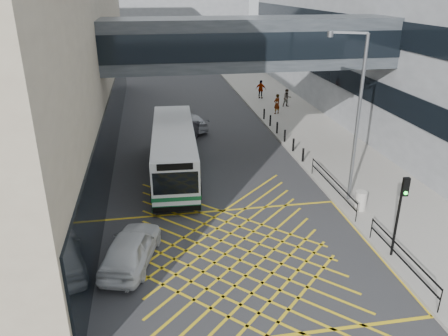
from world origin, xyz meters
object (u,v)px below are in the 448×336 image
car_dark (189,129)px  pedestrian_a (277,104)px  street_lamp (355,110)px  pedestrian_c (261,89)px  pedestrian_b (287,98)px  litter_bin (361,201)px  bus (174,150)px  car_silver (190,121)px  car_white (131,248)px  traffic_light (401,206)px

car_dark → pedestrian_a: size_ratio=2.48×
street_lamp → pedestrian_c: 23.22m
car_dark → pedestrian_c: pedestrian_c is taller
car_dark → pedestrian_b: pedestrian_b is taller
pedestrian_b → litter_bin: bearing=-101.9°
bus → car_silver: bus is taller
litter_bin → street_lamp: bearing=99.7°
car_dark → car_silver: bearing=-78.8°
pedestrian_b → car_white: bearing=-126.0°
traffic_light → car_white: bearing=176.7°
car_dark → pedestrian_c: size_ratio=2.38×
street_lamp → pedestrian_b: (2.74, 19.23, -4.09)m
car_dark → car_silver: size_ratio=1.01×
street_lamp → pedestrian_b: street_lamp is taller
street_lamp → car_silver: bearing=140.2°
pedestrian_c → car_dark: bearing=82.0°
car_white → pedestrian_a: 24.25m
bus → litter_bin: size_ratio=10.84×
car_silver → pedestrian_a: (8.09, 2.85, 0.37)m
pedestrian_a → pedestrian_b: size_ratio=1.06×
bus → car_white: bus is taller
car_silver → pedestrian_a: 8.58m
car_white → street_lamp: 12.61m
traffic_light → street_lamp: 6.06m
pedestrian_c → street_lamp: bearing=117.1°
bus → litter_bin: 11.12m
car_white → pedestrian_b: 27.00m
litter_bin → car_white: bearing=-167.3°
pedestrian_c → litter_bin: bearing=117.7°
car_white → litter_bin: 11.70m
car_silver → street_lamp: 16.38m
car_white → car_silver: (4.21, 18.05, -0.08)m
car_white → litter_bin: (11.42, 2.57, -0.09)m
car_dark → car_silver: 2.09m
street_lamp → pedestrian_b: bearing=105.9°
street_lamp → pedestrian_c: bearing=111.2°
litter_bin → pedestrian_c: 24.20m
car_dark → street_lamp: 14.75m
bus → pedestrian_a: bus is taller
car_white → pedestrian_a: (12.29, 20.90, 0.29)m
car_dark → pedestrian_c: 13.64m
car_white → street_lamp: bearing=-145.7°
pedestrian_b → pedestrian_c: pedestrian_c is taller
traffic_light → car_silver: bearing=113.8°
car_dark → pedestrian_c: (8.36, 10.77, 0.40)m
bus → car_dark: bearing=80.3°
pedestrian_a → street_lamp: bearing=60.3°
bus → pedestrian_b: bearing=53.6°
litter_bin → pedestrian_b: pedestrian_b is taller
pedestrian_b → pedestrian_c: size_ratio=0.90×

